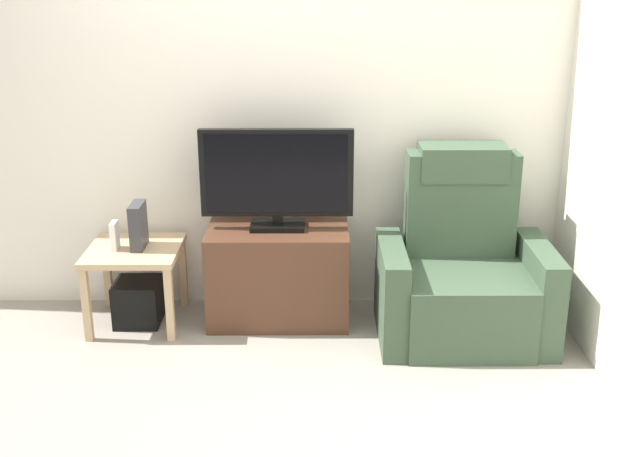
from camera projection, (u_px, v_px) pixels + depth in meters
ground_plane at (250, 389)px, 3.99m from camera, size 6.40×6.40×0.00m
wall_back at (259, 100)px, 4.63m from camera, size 6.40×0.06×2.60m
tv_stand at (278, 274)px, 4.68m from camera, size 0.84×0.47×0.58m
television at (277, 177)px, 4.50m from camera, size 0.89×0.20×0.60m
recliner_armchair at (463, 273)px, 4.49m from camera, size 0.98×0.78×1.08m
side_table at (135, 260)px, 4.59m from camera, size 0.54×0.54×0.48m
subwoofer_box at (138, 302)px, 4.68m from camera, size 0.27×0.27×0.27m
book_upright at (115, 236)px, 4.52m from camera, size 0.03×0.10×0.17m
game_console at (138, 226)px, 4.53m from camera, size 0.07×0.20×0.27m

